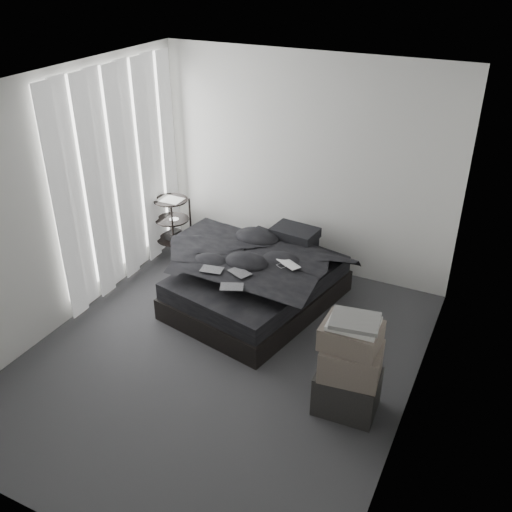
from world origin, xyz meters
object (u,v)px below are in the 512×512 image
at_px(side_stand, 173,228).
at_px(laptop, 285,260).
at_px(bed, 257,294).
at_px(box_lower, 347,391).

bearing_deg(side_stand, laptop, -17.62).
height_order(bed, side_stand, side_stand).
xyz_separation_m(side_stand, box_lower, (2.89, -1.69, -0.20)).
distance_m(bed, box_lower, 1.82).
height_order(laptop, side_stand, side_stand).
bearing_deg(bed, laptop, 7.50).
bearing_deg(box_lower, laptop, 134.09).
xyz_separation_m(laptop, side_stand, (-1.81, 0.57, -0.28)).
relative_size(bed, side_stand, 2.34).
bearing_deg(box_lower, side_stand, 149.67).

